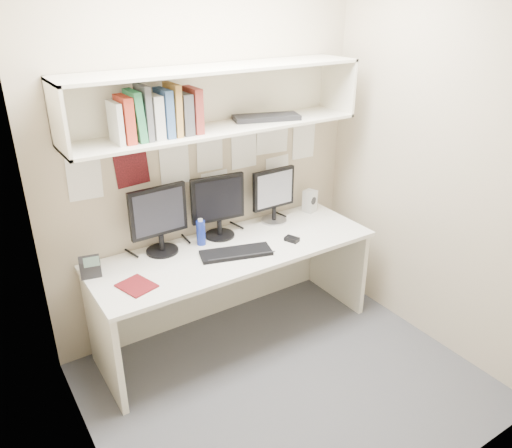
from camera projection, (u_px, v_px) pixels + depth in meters
floor at (287, 385)px, 3.27m from camera, size 2.40×2.00×0.01m
wall_back at (207, 156)px, 3.48m from camera, size 2.40×0.02×2.60m
wall_front at (445, 281)px, 1.96m from camera, size 2.40×0.02×2.60m
wall_left at (68, 258)px, 2.13m from camera, size 0.02×2.00×2.60m
wall_right at (437, 164)px, 3.31m from camera, size 0.02×2.00×2.60m
desk at (235, 292)px, 3.61m from camera, size 2.00×0.70×0.73m
overhead_hutch at (215, 98)px, 3.20m from camera, size 2.00×0.38×0.40m
pinned_papers at (208, 163)px, 3.50m from camera, size 1.92×0.01×0.48m
monitor_left at (159, 217)px, 3.30m from camera, size 0.40×0.22×0.47m
monitor_center at (218, 204)px, 3.52m from camera, size 0.39×0.22×0.46m
monitor_right at (274, 193)px, 3.76m from camera, size 0.36×0.20×0.42m
keyboard at (236, 253)px, 3.36m from camera, size 0.51×0.30×0.02m
mouse at (292, 239)px, 3.54m from camera, size 0.09×0.11×0.03m
speaker at (310, 201)px, 3.99m from camera, size 0.11×0.12×0.18m
blue_bottle at (201, 232)px, 3.46m from camera, size 0.06×0.06×0.19m
maroon_notebook at (137, 286)px, 2.99m from camera, size 0.23×0.25×0.01m
desk_phone at (90, 267)px, 3.09m from camera, size 0.14×0.14×0.15m
book_stack at (157, 114)px, 2.96m from camera, size 0.53×0.20×0.32m
hutch_tray at (266, 117)px, 3.42m from camera, size 0.48×0.30×0.03m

